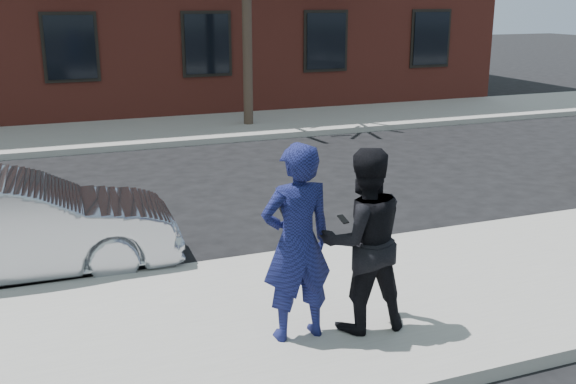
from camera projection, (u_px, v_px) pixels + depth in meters
name	position (u px, v px, depth m)	size (l,w,h in m)	color
ground	(169.00, 336.00, 7.21)	(100.00, 100.00, 0.00)	black
near_sidewalk	(174.00, 341.00, 6.96)	(50.00, 3.50, 0.15)	gray
near_curb	(144.00, 276.00, 8.57)	(50.00, 0.10, 0.15)	#999691
far_sidewalk	(79.00, 136.00, 17.25)	(50.00, 3.50, 0.15)	gray
far_curb	(85.00, 151.00, 15.64)	(50.00, 0.10, 0.15)	#999691
silver_sedan	(12.00, 227.00, 8.55)	(1.44, 4.14, 1.36)	#999BA3
man_hoodie	(297.00, 243.00, 6.63)	(0.75, 0.53, 2.03)	navy
man_peacoat	(363.00, 240.00, 6.85)	(0.99, 0.80, 1.93)	black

